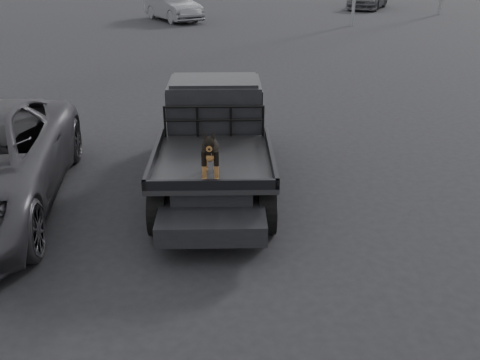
{
  "coord_description": "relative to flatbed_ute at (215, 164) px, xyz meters",
  "views": [
    {
      "loc": [
        0.51,
        -6.67,
        4.07
      ],
      "look_at": [
        0.66,
        -0.19,
        1.23
      ],
      "focal_mm": 40.0,
      "sensor_mm": 36.0,
      "label": 1
    }
  ],
  "objects": [
    {
      "name": "distant_car_a",
      "position": [
        -2.94,
        24.15,
        0.35
      ],
      "size": [
        3.93,
        5.1,
        1.61
      ],
      "primitive_type": "imported",
      "rotation": [
        0.0,
        0.0,
        0.52
      ],
      "color": "#545459",
      "rests_on": "ground"
    },
    {
      "name": "flatbed_ute",
      "position": [
        0.0,
        0.0,
        0.0
      ],
      "size": [
        2.0,
        5.4,
        0.92
      ],
      "primitive_type": null,
      "color": "black",
      "rests_on": "ground"
    },
    {
      "name": "headache_rack",
      "position": [
        -0.0,
        0.2,
        0.74
      ],
      "size": [
        1.8,
        0.08,
        0.55
      ],
      "primitive_type": null,
      "color": "black",
      "rests_on": "flatbed_ute"
    },
    {
      "name": "dog",
      "position": [
        -0.02,
        -1.6,
        0.83
      ],
      "size": [
        0.32,
        0.6,
        0.74
      ],
      "primitive_type": null,
      "color": "black",
      "rests_on": "flatbed_ute"
    },
    {
      "name": "ground",
      "position": [
        -0.26,
        -2.32,
        -0.46
      ],
      "size": [
        120.0,
        120.0,
        0.0
      ],
      "primitive_type": "plane",
      "color": "black",
      "rests_on": "ground"
    },
    {
      "name": "ute_cab",
      "position": [
        -0.0,
        0.95,
        0.9
      ],
      "size": [
        1.72,
        1.3,
        0.88
      ],
      "primitive_type": null,
      "color": "black",
      "rests_on": "flatbed_ute"
    }
  ]
}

